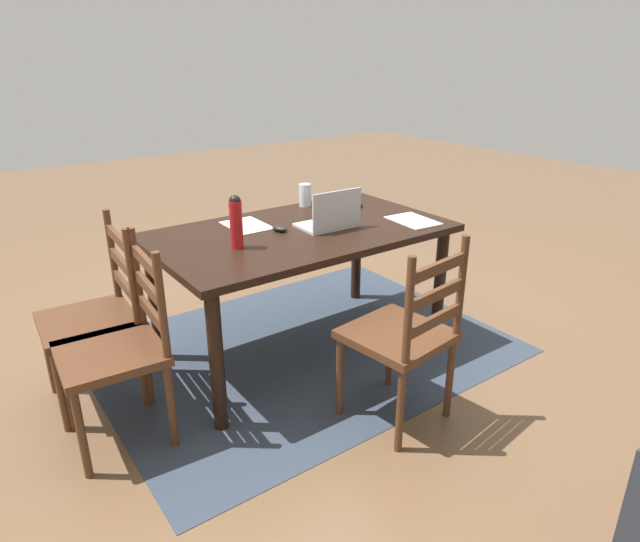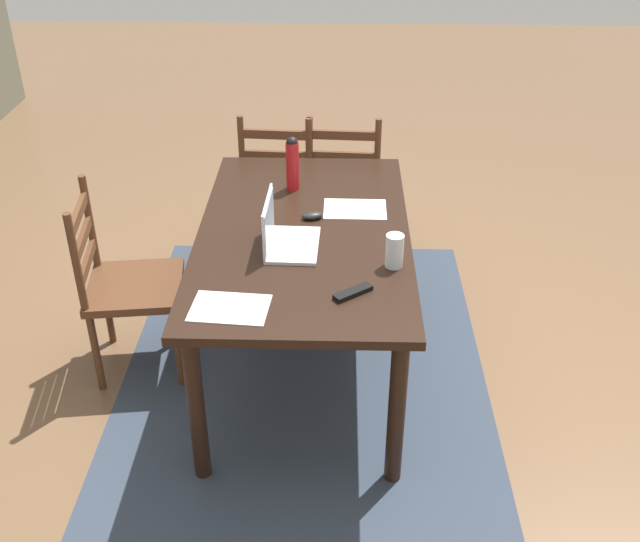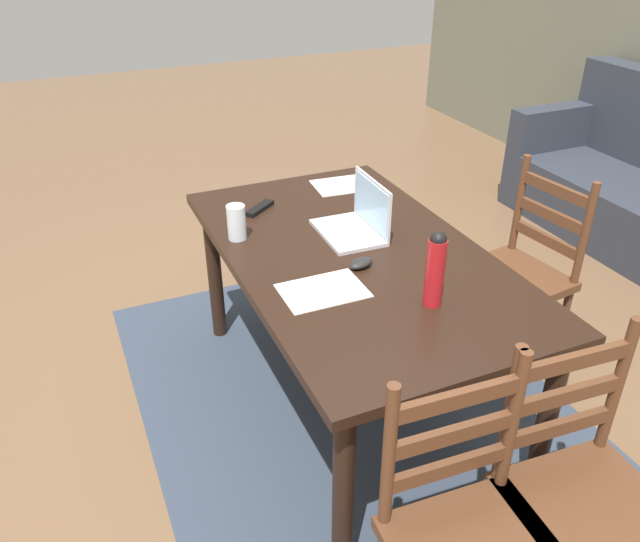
# 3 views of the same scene
# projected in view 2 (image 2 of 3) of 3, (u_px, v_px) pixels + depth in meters

# --- Properties ---
(ground_plane) EXTENTS (14.00, 14.00, 0.00)m
(ground_plane) POSITION_uv_depth(u_px,v_px,m) (305.00, 364.00, 3.81)
(ground_plane) COLOR brown
(area_rug) EXTENTS (2.35, 1.78, 0.01)m
(area_rug) POSITION_uv_depth(u_px,v_px,m) (305.00, 363.00, 3.81)
(area_rug) COLOR #333D4C
(area_rug) RESTS_ON ground
(dining_table) EXTENTS (1.64, 0.95, 0.77)m
(dining_table) POSITION_uv_depth(u_px,v_px,m) (304.00, 248.00, 3.45)
(dining_table) COLOR black
(dining_table) RESTS_ON ground
(chair_right_far) EXTENTS (0.47, 0.47, 0.95)m
(chair_right_far) POSITION_uv_depth(u_px,v_px,m) (280.00, 186.00, 4.51)
(chair_right_far) COLOR #56331E
(chair_right_far) RESTS_ON ground
(chair_right_near) EXTENTS (0.46, 0.46, 0.95)m
(chair_right_near) POSITION_uv_depth(u_px,v_px,m) (344.00, 187.00, 4.51)
(chair_right_near) COLOR #56331E
(chair_right_near) RESTS_ON ground
(chair_far_head) EXTENTS (0.49, 0.49, 0.95)m
(chair_far_head) POSITION_uv_depth(u_px,v_px,m) (126.00, 285.00, 3.58)
(chair_far_head) COLOR #56331E
(chair_far_head) RESTS_ON ground
(laptop) EXTENTS (0.33, 0.23, 0.23)m
(laptop) POSITION_uv_depth(u_px,v_px,m) (282.00, 235.00, 3.25)
(laptop) COLOR silver
(laptop) RESTS_ON dining_table
(water_bottle) EXTENTS (0.07, 0.07, 0.27)m
(water_bottle) POSITION_uv_depth(u_px,v_px,m) (292.00, 162.00, 3.70)
(water_bottle) COLOR red
(water_bottle) RESTS_ON dining_table
(drinking_glass) EXTENTS (0.08, 0.08, 0.14)m
(drinking_glass) POSITION_uv_depth(u_px,v_px,m) (394.00, 251.00, 3.11)
(drinking_glass) COLOR silver
(drinking_glass) RESTS_ON dining_table
(computer_mouse) EXTENTS (0.08, 0.11, 0.03)m
(computer_mouse) POSITION_uv_depth(u_px,v_px,m) (312.00, 215.00, 3.49)
(computer_mouse) COLOR black
(computer_mouse) RESTS_ON dining_table
(tv_remote) EXTENTS (0.14, 0.16, 0.02)m
(tv_remote) POSITION_uv_depth(u_px,v_px,m) (353.00, 292.00, 2.95)
(tv_remote) COLOR black
(tv_remote) RESTS_ON dining_table
(paper_stack_left) EXTENTS (0.21, 0.30, 0.00)m
(paper_stack_left) POSITION_uv_depth(u_px,v_px,m) (355.00, 209.00, 3.58)
(paper_stack_left) COLOR white
(paper_stack_left) RESTS_ON dining_table
(paper_stack_right) EXTENTS (0.23, 0.31, 0.00)m
(paper_stack_right) POSITION_uv_depth(u_px,v_px,m) (230.00, 308.00, 2.88)
(paper_stack_right) COLOR white
(paper_stack_right) RESTS_ON dining_table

